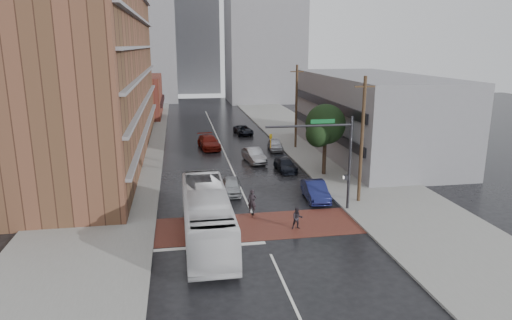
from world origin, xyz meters
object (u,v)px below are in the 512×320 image
object	(u,v)px
pedestrian_b	(297,218)
car_travel_c	(209,142)
car_travel_a	(231,186)
car_parked_mid	(285,165)
suv_travel	(243,130)
transit_bus	(207,216)
car_parked_far	(275,145)
car_travel_b	(254,155)
car_parked_near	(315,191)
pedestrian_a	(252,202)

from	to	relation	value
pedestrian_b	car_travel_c	world-z (taller)	car_travel_c
car_travel_a	car_parked_mid	xyz separation A→B (m)	(6.18, 6.29, -0.08)
car_travel_a	suv_travel	size ratio (longest dim) A/B	0.90
transit_bus	pedestrian_b	bearing A→B (deg)	6.93
transit_bus	car_parked_far	distance (m)	26.44
car_travel_c	car_parked_mid	world-z (taller)	car_travel_c
car_travel_a	car_travel_b	bearing A→B (deg)	75.07
car_travel_c	car_parked_mid	bearing A→B (deg)	-66.49
car_parked_near	car_parked_mid	distance (m)	8.99
pedestrian_b	car_travel_b	world-z (taller)	pedestrian_b
pedestrian_b	car_parked_near	distance (m)	6.41
pedestrian_a	car_travel_b	distance (m)	15.36
car_travel_c	transit_bus	bearing A→B (deg)	-101.41
pedestrian_b	car_travel_a	size ratio (longest dim) A/B	0.39
car_travel_a	car_travel_c	bearing A→B (deg)	96.87
car_parked_far	car_travel_b	bearing A→B (deg)	-118.52
pedestrian_a	car_parked_near	bearing A→B (deg)	45.36
car_parked_mid	transit_bus	bearing A→B (deg)	-122.42
pedestrian_b	car_travel_b	size ratio (longest dim) A/B	0.34
car_travel_b	suv_travel	bearing A→B (deg)	78.24
car_travel_a	car_parked_near	distance (m)	7.09
pedestrian_a	car_travel_a	size ratio (longest dim) A/B	0.46
car_travel_a	car_travel_c	distance (m)	17.79
pedestrian_b	suv_travel	bearing A→B (deg)	92.45
suv_travel	car_parked_mid	size ratio (longest dim) A/B	1.07
car_parked_near	car_parked_far	bearing A→B (deg)	92.01
car_parked_mid	car_parked_near	bearing A→B (deg)	-90.26
car_parked_mid	suv_travel	bearing A→B (deg)	91.39
pedestrian_b	car_travel_a	bearing A→B (deg)	117.51
pedestrian_b	car_parked_near	world-z (taller)	pedestrian_b
car_travel_b	car_parked_far	bearing A→B (deg)	48.91
pedestrian_b	suv_travel	size ratio (longest dim) A/B	0.35
transit_bus	car_travel_c	bearing A→B (deg)	85.52
car_parked_far	car_parked_mid	bearing A→B (deg)	-90.97
car_travel_c	car_parked_mid	xyz separation A→B (m)	(6.81, -11.49, -0.18)
pedestrian_a	car_travel_a	world-z (taller)	pedestrian_a
pedestrian_a	car_parked_mid	size ratio (longest dim) A/B	0.45
suv_travel	car_parked_far	size ratio (longest dim) A/B	1.11
car_travel_c	pedestrian_a	bearing A→B (deg)	-93.06
car_travel_b	car_parked_far	world-z (taller)	car_travel_b
pedestrian_a	car_parked_mid	xyz separation A→B (m)	(5.19, 11.19, -0.32)
pedestrian_a	car_parked_far	size ratio (longest dim) A/B	0.46
transit_bus	car_parked_near	bearing A→B (deg)	34.79
car_travel_a	suv_travel	bearing A→B (deg)	84.40
pedestrian_b	car_parked_far	world-z (taller)	pedestrian_b
car_travel_a	car_travel_b	distance (m)	10.85
car_travel_b	car_parked_near	distance (m)	13.23
pedestrian_a	car_travel_c	distance (m)	22.74
car_travel_c	car_parked_far	xyz separation A→B (m)	(7.74, -2.34, -0.10)
car_travel_a	car_parked_mid	distance (m)	8.82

